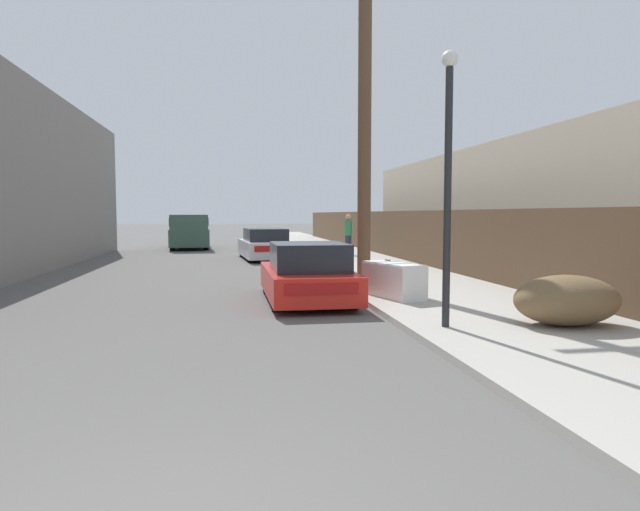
{
  "coord_description": "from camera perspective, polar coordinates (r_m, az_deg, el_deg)",
  "views": [
    {
      "loc": [
        0.39,
        -3.01,
        1.93
      ],
      "look_at": [
        2.76,
        11.89,
        0.83
      ],
      "focal_mm": 32.0,
      "sensor_mm": 36.0,
      "label": 1
    }
  ],
  "objects": [
    {
      "name": "sidewalk_curb",
      "position": [
        27.02,
        1.48,
        0.19
      ],
      "size": [
        4.2,
        63.0,
        0.12
      ],
      "primitive_type": "cube",
      "color": "#ADA89E",
      "rests_on": "ground"
    },
    {
      "name": "discarded_fridge",
      "position": [
        12.53,
        7.36,
        -2.44
      ],
      "size": [
        1.08,
        1.77,
        0.78
      ],
      "rotation": [
        0.0,
        0.0,
        0.29
      ],
      "color": "white",
      "rests_on": "sidewalk_curb"
    },
    {
      "name": "parked_sports_car_red",
      "position": [
        12.54,
        -1.27,
        -1.98
      ],
      "size": [
        1.82,
        4.06,
        1.31
      ],
      "rotation": [
        0.0,
        0.0,
        0.01
      ],
      "color": "red",
      "rests_on": "ground"
    },
    {
      "name": "car_parked_mid",
      "position": [
        24.41,
        -5.53,
        1.07
      ],
      "size": [
        2.22,
        4.72,
        1.32
      ],
      "rotation": [
        0.0,
        0.0,
        0.08
      ],
      "color": "silver",
      "rests_on": "ground"
    },
    {
      "name": "pickup_truck",
      "position": [
        32.53,
        -12.97,
        2.32
      ],
      "size": [
        2.48,
        6.0,
        1.9
      ],
      "rotation": [
        0.0,
        0.0,
        3.21
      ],
      "color": "#385647",
      "rests_on": "ground"
    },
    {
      "name": "utility_pole",
      "position": [
        15.0,
        4.49,
        14.89
      ],
      "size": [
        1.8,
        0.34,
        9.04
      ],
      "color": "brown",
      "rests_on": "sidewalk_curb"
    },
    {
      "name": "street_lamp",
      "position": [
        9.32,
        12.68,
        8.6
      ],
      "size": [
        0.26,
        0.26,
        4.35
      ],
      "color": "#232326",
      "rests_on": "sidewalk_curb"
    },
    {
      "name": "brush_pile",
      "position": [
        10.13,
        23.45,
        -4.12
      ],
      "size": [
        1.76,
        1.26,
        0.82
      ],
      "color": "brown",
      "rests_on": "sidewalk_curb"
    },
    {
      "name": "wooden_fence",
      "position": [
        25.24,
        6.77,
        2.22
      ],
      "size": [
        0.08,
        45.18,
        1.94
      ],
      "primitive_type": "cube",
      "color": "brown",
      "rests_on": "sidewalk_curb"
    },
    {
      "name": "building_right_house",
      "position": [
        23.38,
        20.22,
        4.43
      ],
      "size": [
        6.0,
        20.52,
        4.29
      ],
      "primitive_type": "cube",
      "color": "beige",
      "rests_on": "ground"
    },
    {
      "name": "pedestrian",
      "position": [
        25.37,
        2.85,
        2.17
      ],
      "size": [
        0.34,
        0.34,
        1.8
      ],
      "color": "#282D42",
      "rests_on": "sidewalk_curb"
    }
  ]
}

